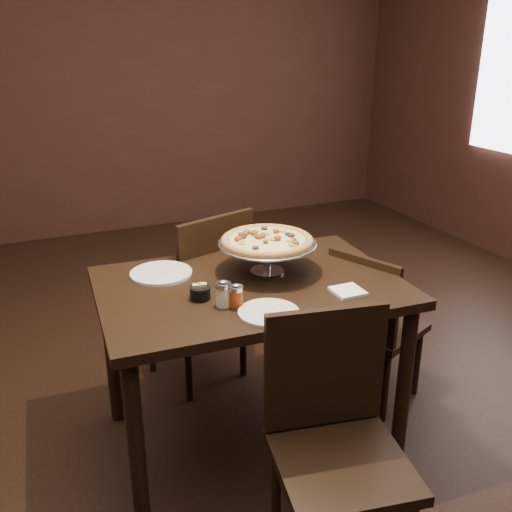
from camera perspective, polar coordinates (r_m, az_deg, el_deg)
name	(u,v)px	position (r m, az deg, el deg)	size (l,w,h in m)	color
room	(259,147)	(2.24, 0.31, 10.81)	(6.04, 7.04, 2.84)	black
dining_table	(250,305)	(2.51, -0.59, -4.91)	(1.34, 0.94, 0.81)	black
pizza_stand	(267,241)	(2.52, 1.12, 1.51)	(0.44, 0.44, 0.18)	#B5B6BC
parmesan_shaker	(223,294)	(2.25, -3.28, -3.77)	(0.06, 0.06, 0.11)	beige
pepper_flake_shaker	(236,296)	(2.24, -2.00, -4.00)	(0.06, 0.06, 0.10)	maroon
packet_caddy	(200,292)	(2.32, -5.61, -3.63)	(0.08, 0.08, 0.07)	black
napkin_stack	(348,291)	(2.40, 9.17, -3.50)	(0.12, 0.12, 0.01)	white
plate_left	(161,273)	(2.58, -9.48, -1.71)	(0.28, 0.28, 0.01)	silver
plate_near	(269,313)	(2.20, 1.28, -5.68)	(0.24, 0.24, 0.01)	silver
serving_spatula	(283,247)	(2.46, 2.67, 0.86)	(0.12, 0.12, 0.02)	#B5B6BC
chair_far	(203,292)	(3.04, -5.33, -3.56)	(0.57, 0.57, 0.98)	black
chair_near	(335,435)	(2.08, 7.89, -17.35)	(0.51, 0.51, 0.94)	black
chair_side	(372,322)	(2.94, 11.50, -6.50)	(0.52, 0.52, 0.84)	black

